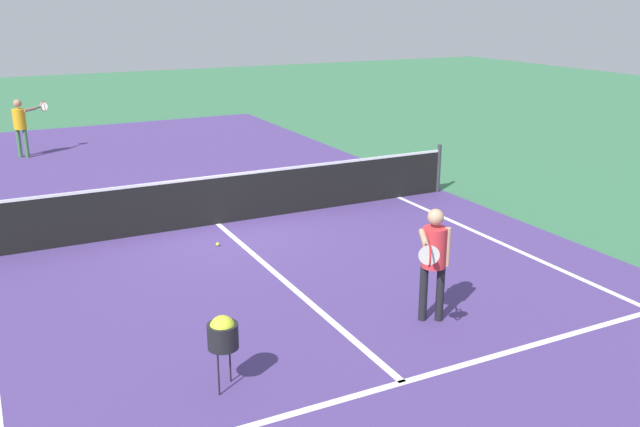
% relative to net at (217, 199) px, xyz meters
% --- Properties ---
extents(ground_plane, '(60.00, 60.00, 0.00)m').
position_rel_net_xyz_m(ground_plane, '(0.00, 0.00, -0.49)').
color(ground_plane, '#38724C').
extents(court_surface_inbounds, '(10.62, 24.40, 0.00)m').
position_rel_net_xyz_m(court_surface_inbounds, '(0.00, 0.00, -0.49)').
color(court_surface_inbounds, '#4C387A').
rests_on(court_surface_inbounds, ground_plane).
extents(line_sideline_right, '(0.10, 11.89, 0.01)m').
position_rel_net_xyz_m(line_sideline_right, '(4.11, -5.95, -0.49)').
color(line_sideline_right, white).
rests_on(line_sideline_right, ground_plane).
extents(line_service_near, '(8.22, 0.10, 0.01)m').
position_rel_net_xyz_m(line_service_near, '(0.00, -6.40, -0.49)').
color(line_service_near, white).
rests_on(line_service_near, ground_plane).
extents(line_center_service, '(0.10, 6.40, 0.01)m').
position_rel_net_xyz_m(line_center_service, '(0.00, -3.20, -0.49)').
color(line_center_service, white).
rests_on(line_center_service, ground_plane).
extents(net, '(10.37, 0.09, 1.07)m').
position_rel_net_xyz_m(net, '(0.00, 0.00, 0.00)').
color(net, '#33383D').
rests_on(net, ground_plane).
extents(player_near, '(0.87, 0.97, 1.56)m').
position_rel_net_xyz_m(player_near, '(1.19, -5.26, 0.47)').
color(player_near, black).
rests_on(player_near, ground_plane).
extents(player_far, '(0.97, 0.83, 1.57)m').
position_rel_net_xyz_m(player_far, '(-2.79, 7.97, 0.48)').
color(player_far, '#3F7247').
rests_on(player_far, ground_plane).
extents(ball_hopper, '(0.34, 0.34, 0.87)m').
position_rel_net_xyz_m(ball_hopper, '(-1.82, -5.61, 0.18)').
color(ball_hopper, black).
rests_on(ball_hopper, ground_plane).
extents(tennis_ball_near_net, '(0.07, 0.07, 0.07)m').
position_rel_net_xyz_m(tennis_ball_near_net, '(-0.40, -1.18, -0.46)').
color(tennis_ball_near_net, '#CCE033').
rests_on(tennis_ball_near_net, ground_plane).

